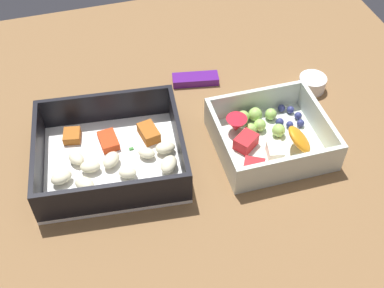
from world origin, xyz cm
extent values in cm
cube|color=brown|center=(0.00, 0.00, 1.00)|extent=(80.00, 80.00, 2.00)
cube|color=white|center=(-11.53, 1.82, 2.30)|extent=(20.19, 18.13, 0.60)
cube|color=black|center=(-20.46, 2.78, 4.96)|extent=(2.33, 16.21, 4.72)
cube|color=black|center=(-2.60, 0.86, 4.96)|extent=(2.33, 16.21, 4.72)
cube|color=black|center=(-10.69, 9.59, 4.96)|extent=(17.33, 2.45, 4.72)
cube|color=black|center=(-12.36, -5.95, 4.96)|extent=(17.33, 2.45, 4.72)
ellipsoid|color=beige|center=(-10.00, -1.43, 3.41)|extent=(2.72, 2.32, 1.15)
ellipsoid|color=beige|center=(-4.70, -1.74, 3.60)|extent=(3.27, 3.48, 1.43)
ellipsoid|color=beige|center=(-6.97, 1.10, 3.40)|extent=(2.80, 2.61, 1.15)
ellipsoid|color=beige|center=(-18.07, -0.30, 3.54)|extent=(3.14, 2.62, 1.35)
ellipsoid|color=beige|center=(-4.43, 1.23, 3.52)|extent=(2.72, 1.97, 1.31)
ellipsoid|color=beige|center=(-15.89, 2.72, 3.46)|extent=(2.65, 2.98, 1.23)
ellipsoid|color=beige|center=(-11.62, 1.10, 3.55)|extent=(3.17, 3.32, 1.36)
ellipsoid|color=beige|center=(-15.42, -1.88, 3.56)|extent=(3.22, 3.33, 1.37)
ellipsoid|color=beige|center=(-14.36, 0.79, 3.50)|extent=(2.83, 2.21, 1.28)
cube|color=#AD5B1E|center=(-15.95, 7.13, 3.19)|extent=(2.63, 2.83, 1.17)
cube|color=red|center=(-11.38, 4.87, 3.16)|extent=(2.61, 3.64, 1.11)
cube|color=#AD5B1E|center=(-5.89, 4.60, 3.37)|extent=(2.72, 3.70, 1.54)
cube|color=#387A33|center=(-8.04, -2.88, 2.70)|extent=(0.60, 0.40, 0.20)
cube|color=#387A33|center=(-7.05, -3.15, 2.70)|extent=(0.60, 0.40, 0.20)
cube|color=#387A33|center=(-8.67, 3.00, 2.70)|extent=(0.60, 0.40, 0.20)
cube|color=#387A33|center=(-16.03, 3.13, 2.70)|extent=(0.60, 0.40, 0.20)
cube|color=silver|center=(9.53, -0.95, 2.30)|extent=(14.70, 13.45, 0.60)
cube|color=silver|center=(2.54, -0.88, 4.57)|extent=(0.73, 13.31, 3.94)
cube|color=silver|center=(16.51, -1.02, 4.57)|extent=(0.73, 13.31, 3.94)
cube|color=silver|center=(9.59, 5.40, 4.57)|extent=(13.37, 0.73, 3.94)
cube|color=silver|center=(9.46, -7.31, 4.57)|extent=(13.37, 0.73, 3.94)
ellipsoid|color=orange|center=(12.47, -3.31, 4.70)|extent=(4.36, 4.61, 4.00)
cube|color=red|center=(5.66, -4.94, 3.38)|extent=(3.21, 2.94, 1.56)
cube|color=red|center=(6.13, -0.71, 3.49)|extent=(3.71, 3.55, 1.78)
cube|color=#F4EACC|center=(9.19, -3.33, 3.38)|extent=(2.43, 2.95, 1.57)
sphere|color=#9ECC60|center=(9.04, 1.68, 3.46)|extent=(1.73, 1.73, 1.73)
sphere|color=#9ECC60|center=(9.16, 3.75, 3.58)|extent=(1.96, 1.96, 1.96)
sphere|color=#9ECC60|center=(11.35, 3.27, 3.43)|extent=(1.67, 1.67, 1.67)
sphere|color=#9ECC60|center=(7.36, 3.79, 3.51)|extent=(1.82, 1.82, 1.82)
sphere|color=#9ECC60|center=(7.56, 1.29, 3.43)|extent=(1.67, 1.67, 1.67)
sphere|color=#9ECC60|center=(11.12, 0.41, 3.50)|extent=(1.81, 1.81, 1.81)
cone|color=red|center=(5.84, 2.38, 3.76)|extent=(2.90, 2.90, 2.32)
sphere|color=navy|center=(15.07, 2.20, 3.13)|extent=(1.06, 1.06, 1.06)
sphere|color=navy|center=(13.41, 4.28, 3.13)|extent=(1.06, 1.06, 1.06)
sphere|color=navy|center=(14.53, 3.60, 3.13)|extent=(1.07, 1.07, 1.07)
sphere|color=navy|center=(14.77, 0.75, 3.13)|extent=(1.06, 1.06, 1.06)
sphere|color=navy|center=(13.23, 0.92, 3.10)|extent=(1.00, 1.00, 1.00)
sphere|color=navy|center=(12.06, 1.71, 3.17)|extent=(1.14, 1.14, 1.14)
cube|color=#51197A|center=(3.61, 14.40, 2.60)|extent=(7.32, 3.62, 1.20)
cylinder|color=white|center=(20.03, 8.04, 3.09)|extent=(4.05, 4.05, 2.18)
camera|label=1|loc=(-13.08, -41.06, 51.34)|focal=45.90mm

